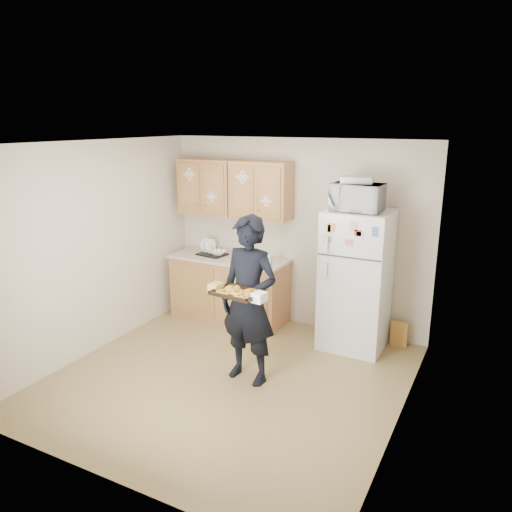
# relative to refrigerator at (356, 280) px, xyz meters

# --- Properties ---
(floor) EXTENTS (3.60, 3.60, 0.00)m
(floor) POSITION_rel_refrigerator_xyz_m (-0.95, -1.43, -0.85)
(floor) COLOR brown
(floor) RESTS_ON ground
(ceiling) EXTENTS (3.60, 3.60, 0.00)m
(ceiling) POSITION_rel_refrigerator_xyz_m (-0.95, -1.43, 1.65)
(ceiling) COLOR white
(ceiling) RESTS_ON wall_back
(wall_back) EXTENTS (3.60, 0.04, 2.50)m
(wall_back) POSITION_rel_refrigerator_xyz_m (-0.95, 0.37, 0.40)
(wall_back) COLOR beige
(wall_back) RESTS_ON floor
(wall_front) EXTENTS (3.60, 0.04, 2.50)m
(wall_front) POSITION_rel_refrigerator_xyz_m (-0.95, -3.23, 0.40)
(wall_front) COLOR beige
(wall_front) RESTS_ON floor
(wall_left) EXTENTS (0.04, 3.60, 2.50)m
(wall_left) POSITION_rel_refrigerator_xyz_m (-2.75, -1.43, 0.40)
(wall_left) COLOR beige
(wall_left) RESTS_ON floor
(wall_right) EXTENTS (0.04, 3.60, 2.50)m
(wall_right) POSITION_rel_refrigerator_xyz_m (0.85, -1.43, 0.40)
(wall_right) COLOR beige
(wall_right) RESTS_ON floor
(refrigerator) EXTENTS (0.75, 0.70, 1.70)m
(refrigerator) POSITION_rel_refrigerator_xyz_m (0.00, 0.00, 0.00)
(refrigerator) COLOR white
(refrigerator) RESTS_ON floor
(base_cabinet) EXTENTS (1.60, 0.60, 0.86)m
(base_cabinet) POSITION_rel_refrigerator_xyz_m (-1.80, 0.05, -0.42)
(base_cabinet) COLOR #996335
(base_cabinet) RESTS_ON floor
(countertop) EXTENTS (1.64, 0.64, 0.04)m
(countertop) POSITION_rel_refrigerator_xyz_m (-1.80, 0.05, 0.03)
(countertop) COLOR #BAB18F
(countertop) RESTS_ON base_cabinet
(upper_cab_left) EXTENTS (0.80, 0.33, 0.75)m
(upper_cab_left) POSITION_rel_refrigerator_xyz_m (-2.20, 0.18, 0.98)
(upper_cab_left) COLOR #996335
(upper_cab_left) RESTS_ON wall_back
(upper_cab_right) EXTENTS (0.80, 0.33, 0.75)m
(upper_cab_right) POSITION_rel_refrigerator_xyz_m (-1.38, 0.18, 0.98)
(upper_cab_right) COLOR #996335
(upper_cab_right) RESTS_ON wall_back
(cereal_box) EXTENTS (0.20, 0.07, 0.32)m
(cereal_box) POSITION_rel_refrigerator_xyz_m (0.52, 0.24, -0.69)
(cereal_box) COLOR #E1B34F
(cereal_box) RESTS_ON floor
(person) EXTENTS (0.70, 0.50, 1.80)m
(person) POSITION_rel_refrigerator_xyz_m (-0.76, -1.33, 0.05)
(person) COLOR black
(person) RESTS_ON floor
(baking_tray) EXTENTS (0.49, 0.38, 0.04)m
(baking_tray) POSITION_rel_refrigerator_xyz_m (-0.73, -1.63, 0.23)
(baking_tray) COLOR black
(baking_tray) RESTS_ON person
(pizza_front_left) EXTENTS (0.15, 0.15, 0.02)m
(pizza_front_left) POSITION_rel_refrigerator_xyz_m (-0.84, -1.69, 0.25)
(pizza_front_left) COLOR orange
(pizza_front_left) RESTS_ON baking_tray
(pizza_front_right) EXTENTS (0.15, 0.15, 0.02)m
(pizza_front_right) POSITION_rel_refrigerator_xyz_m (-0.63, -1.71, 0.25)
(pizza_front_right) COLOR orange
(pizza_front_right) RESTS_ON baking_tray
(pizza_back_left) EXTENTS (0.15, 0.15, 0.02)m
(pizza_back_left) POSITION_rel_refrigerator_xyz_m (-0.82, -1.54, 0.25)
(pizza_back_left) COLOR orange
(pizza_back_left) RESTS_ON baking_tray
(pizza_back_right) EXTENTS (0.15, 0.15, 0.02)m
(pizza_back_right) POSITION_rel_refrigerator_xyz_m (-0.61, -1.56, 0.25)
(pizza_back_right) COLOR orange
(pizza_back_right) RESTS_ON baking_tray
(pizza_center) EXTENTS (0.15, 0.15, 0.02)m
(pizza_center) POSITION_rel_refrigerator_xyz_m (-0.73, -1.63, 0.25)
(pizza_center) COLOR orange
(pizza_center) RESTS_ON baking_tray
(microwave) EXTENTS (0.58, 0.40, 0.32)m
(microwave) POSITION_rel_refrigerator_xyz_m (-0.03, -0.05, 1.01)
(microwave) COLOR white
(microwave) RESTS_ON refrigerator
(foil_pan) EXTENTS (0.40, 0.31, 0.08)m
(foil_pan) POSITION_rel_refrigerator_xyz_m (-0.05, -0.02, 1.20)
(foil_pan) COLOR silver
(foil_pan) RESTS_ON microwave
(dish_rack) EXTENTS (0.42, 0.34, 0.15)m
(dish_rack) POSITION_rel_refrigerator_xyz_m (-2.06, 0.04, 0.13)
(dish_rack) COLOR black
(dish_rack) RESTS_ON countertop
(bowl) EXTENTS (0.26, 0.26, 0.05)m
(bowl) POSITION_rel_refrigerator_xyz_m (-1.97, 0.04, 0.10)
(bowl) COLOR white
(bowl) RESTS_ON dish_rack
(soap_bottle) EXTENTS (0.10, 0.10, 0.19)m
(soap_bottle) POSITION_rel_refrigerator_xyz_m (-1.15, -0.05, 0.14)
(soap_bottle) COLOR white
(soap_bottle) RESTS_ON countertop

